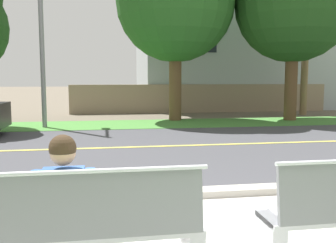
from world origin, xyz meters
The scene contains 10 objects.
ground_plane centered at (0.00, 8.00, 0.00)m, with size 140.00×140.00×0.00m, color #665B4C.
curb_edge centered at (0.00, 2.35, 0.06)m, with size 44.00×0.30×0.11m, color #ADA89E.
street_asphalt centered at (0.00, 6.50, 0.00)m, with size 52.00×8.00×0.01m, color #424247.
road_centre_line centered at (0.00, 6.50, 0.01)m, with size 48.00×0.14×0.01m, color #E0CC4C.
far_verge_grass centered at (0.00, 11.27, 0.01)m, with size 48.00×2.80×0.02m, color #478438.
bench_left centered at (-1.21, 0.21, 0.46)m, with size 1.83×0.48×1.01m.
seated_person_blue centered at (-1.46, 0.38, 0.68)m, with size 0.52×0.68×1.25m.
streetlamp centered at (-3.16, 11.06, 4.10)m, with size 0.24×2.10×7.18m.
garden_wall centered at (3.76, 15.79, 0.70)m, with size 13.00×0.36×1.40m, color gray.
house_across_street centered at (6.25, 18.99, 3.64)m, with size 11.33×6.91×7.18m.
Camera 1 is at (-1.12, -2.91, 1.71)m, focal length 41.14 mm.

